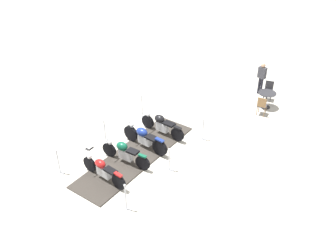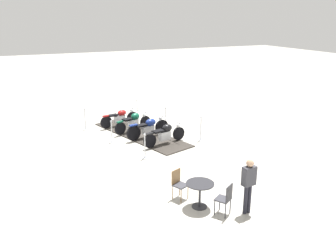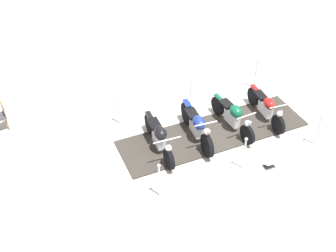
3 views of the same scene
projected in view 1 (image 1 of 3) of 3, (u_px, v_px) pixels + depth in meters
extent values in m
plane|color=beige|center=(136.00, 155.00, 14.70)|extent=(80.00, 80.00, 0.00)
cube|color=#38332D|center=(136.00, 155.00, 14.69)|extent=(3.24, 6.03, 0.05)
cylinder|color=black|center=(148.00, 122.00, 16.16)|extent=(0.62, 0.26, 0.61)
cylinder|color=black|center=(177.00, 134.00, 15.33)|extent=(0.62, 0.26, 0.61)
cube|color=silver|center=(162.00, 127.00, 15.71)|extent=(0.59, 0.34, 0.39)
ellipsoid|color=black|center=(160.00, 119.00, 15.60)|extent=(0.55, 0.45, 0.34)
cube|color=black|center=(169.00, 124.00, 15.36)|extent=(0.56, 0.42, 0.08)
cube|color=black|center=(178.00, 128.00, 15.15)|extent=(0.36, 0.22, 0.06)
cylinder|color=silver|center=(149.00, 117.00, 15.98)|extent=(0.27, 0.13, 0.52)
cylinder|color=silver|center=(150.00, 111.00, 15.77)|extent=(0.22, 0.77, 0.04)
sphere|color=silver|center=(148.00, 114.00, 15.94)|extent=(0.18, 0.18, 0.18)
cylinder|color=black|center=(131.00, 133.00, 15.32)|extent=(0.71, 0.27, 0.69)
cylinder|color=black|center=(160.00, 148.00, 14.48)|extent=(0.71, 0.27, 0.69)
cube|color=silver|center=(145.00, 140.00, 14.89)|extent=(0.62, 0.34, 0.35)
ellipsoid|color=navy|center=(142.00, 132.00, 14.79)|extent=(0.59, 0.45, 0.34)
cube|color=black|center=(152.00, 138.00, 14.54)|extent=(0.57, 0.41, 0.08)
cube|color=navy|center=(160.00, 140.00, 14.27)|extent=(0.41, 0.23, 0.06)
cylinder|color=silver|center=(132.00, 128.00, 15.11)|extent=(0.34, 0.14, 0.59)
cylinder|color=silver|center=(133.00, 122.00, 14.87)|extent=(0.18, 0.66, 0.04)
sphere|color=silver|center=(132.00, 125.00, 15.03)|extent=(0.18, 0.18, 0.18)
cylinder|color=black|center=(109.00, 150.00, 14.45)|extent=(0.61, 0.31, 0.61)
cylinder|color=black|center=(143.00, 163.00, 13.76)|extent=(0.61, 0.31, 0.61)
cube|color=silver|center=(126.00, 155.00, 14.07)|extent=(0.60, 0.37, 0.41)
ellipsoid|color=#0F5138|center=(122.00, 146.00, 13.94)|extent=(0.56, 0.48, 0.34)
cube|color=black|center=(133.00, 151.00, 13.75)|extent=(0.52, 0.44, 0.08)
cube|color=#0F5138|center=(142.00, 156.00, 13.57)|extent=(0.36, 0.23, 0.06)
cylinder|color=silver|center=(110.00, 145.00, 14.27)|extent=(0.32, 0.17, 0.51)
cylinder|color=silver|center=(111.00, 139.00, 14.06)|extent=(0.26, 0.63, 0.04)
sphere|color=silver|center=(110.00, 142.00, 14.21)|extent=(0.18, 0.18, 0.18)
cylinder|color=black|center=(90.00, 164.00, 13.69)|extent=(0.62, 0.24, 0.61)
cylinder|color=black|center=(119.00, 182.00, 12.87)|extent=(0.62, 0.24, 0.61)
cube|color=silver|center=(104.00, 172.00, 13.26)|extent=(0.62, 0.32, 0.36)
ellipsoid|color=#AD1919|center=(100.00, 164.00, 13.17)|extent=(0.53, 0.39, 0.30)
cube|color=black|center=(110.00, 171.00, 12.91)|extent=(0.55, 0.37, 0.08)
cube|color=#AD1919|center=(118.00, 175.00, 12.68)|extent=(0.36, 0.20, 0.06)
cylinder|color=silver|center=(90.00, 159.00, 13.51)|extent=(0.28, 0.13, 0.53)
cylinder|color=silver|center=(91.00, 153.00, 13.30)|extent=(0.16, 0.61, 0.04)
sphere|color=silver|center=(89.00, 156.00, 13.46)|extent=(0.18, 0.18, 0.18)
cylinder|color=silver|center=(106.00, 142.00, 15.48)|extent=(0.35, 0.35, 0.03)
cylinder|color=silver|center=(105.00, 131.00, 15.19)|extent=(0.05, 0.05, 1.01)
sphere|color=silver|center=(104.00, 120.00, 14.90)|extent=(0.09, 0.09, 0.09)
cylinder|color=silver|center=(143.00, 116.00, 17.16)|extent=(0.36, 0.36, 0.03)
cylinder|color=silver|center=(142.00, 107.00, 16.87)|extent=(0.05, 0.05, 1.03)
sphere|color=silver|center=(142.00, 96.00, 16.57)|extent=(0.09, 0.09, 0.09)
cylinder|color=silver|center=(202.00, 139.00, 15.61)|extent=(0.32, 0.32, 0.03)
cylinder|color=silver|center=(203.00, 130.00, 15.34)|extent=(0.05, 0.05, 0.95)
sphere|color=silver|center=(204.00, 120.00, 15.06)|extent=(0.09, 0.09, 0.09)
cylinder|color=silver|center=(61.00, 173.00, 13.79)|extent=(0.32, 0.32, 0.03)
cylinder|color=silver|center=(59.00, 163.00, 13.51)|extent=(0.05, 0.05, 0.98)
sphere|color=silver|center=(56.00, 151.00, 13.23)|extent=(0.09, 0.09, 0.09)
cylinder|color=silver|center=(127.00, 210.00, 12.23)|extent=(0.32, 0.32, 0.03)
cylinder|color=silver|center=(126.00, 198.00, 11.94)|extent=(0.05, 0.05, 1.03)
sphere|color=silver|center=(125.00, 185.00, 11.64)|extent=(0.09, 0.09, 0.09)
cylinder|color=silver|center=(169.00, 170.00, 13.92)|extent=(0.36, 0.36, 0.03)
cylinder|color=silver|center=(169.00, 160.00, 13.66)|extent=(0.05, 0.05, 0.94)
sphere|color=silver|center=(169.00, 149.00, 13.38)|extent=(0.09, 0.09, 0.09)
cube|color=#333338|center=(89.00, 148.00, 15.10)|extent=(0.28, 0.36, 0.02)
cube|color=white|center=(89.00, 146.00, 15.03)|extent=(0.31, 0.34, 0.13)
cylinder|color=#2D2D33|center=(265.00, 107.00, 17.90)|extent=(0.47, 0.47, 0.02)
cylinder|color=#2D2D33|center=(266.00, 100.00, 17.70)|extent=(0.07, 0.07, 0.74)
cylinder|color=#2D2D33|center=(267.00, 93.00, 17.49)|extent=(0.85, 0.85, 0.03)
cylinder|color=#2D2D33|center=(271.00, 98.00, 18.19)|extent=(0.03, 0.03, 0.47)
cylinder|color=#2D2D33|center=(264.00, 97.00, 18.29)|extent=(0.03, 0.03, 0.47)
cylinder|color=#2D2D33|center=(271.00, 95.00, 18.46)|extent=(0.03, 0.03, 0.47)
cylinder|color=#2D2D33|center=(264.00, 94.00, 18.56)|extent=(0.03, 0.03, 0.47)
cube|color=#3F3F47|center=(268.00, 91.00, 18.24)|extent=(0.55, 0.55, 0.04)
cube|color=#2D2D33|center=(269.00, 85.00, 18.24)|extent=(0.35, 0.24, 0.46)
cylinder|color=olive|center=(259.00, 108.00, 17.42)|extent=(0.03, 0.03, 0.45)
cylinder|color=olive|center=(266.00, 109.00, 17.29)|extent=(0.03, 0.03, 0.45)
cylinder|color=olive|center=(257.00, 111.00, 17.17)|extent=(0.03, 0.03, 0.45)
cylinder|color=olive|center=(264.00, 113.00, 17.04)|extent=(0.03, 0.03, 0.45)
cube|color=#3F3F47|center=(262.00, 106.00, 17.10)|extent=(0.53, 0.53, 0.04)
cube|color=olive|center=(262.00, 103.00, 16.82)|extent=(0.38, 0.19, 0.46)
cylinder|color=#23232D|center=(261.00, 86.00, 18.79)|extent=(0.12, 0.12, 0.90)
cylinder|color=#23232D|center=(259.00, 85.00, 18.87)|extent=(0.12, 0.12, 0.90)
cube|color=#3F3F47|center=(262.00, 73.00, 18.43)|extent=(0.42, 0.27, 0.57)
sphere|color=tan|center=(263.00, 65.00, 18.21)|extent=(0.22, 0.22, 0.22)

